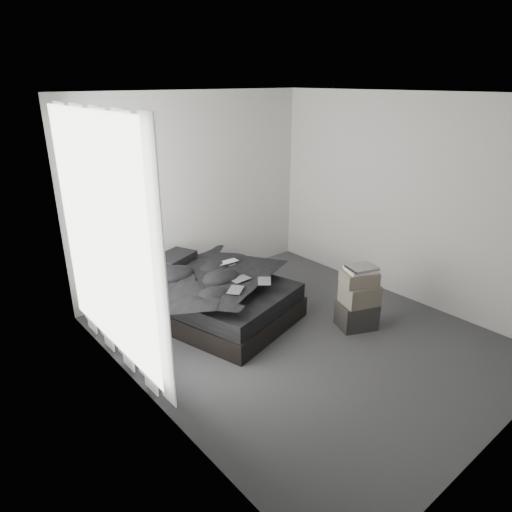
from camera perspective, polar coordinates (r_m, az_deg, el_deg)
floor at (r=5.25m, az=5.70°, el=-10.10°), size 3.60×4.20×0.01m
ceiling at (r=4.49m, az=6.97°, el=19.52°), size 3.60×4.20×0.01m
wall_back at (r=6.29m, az=-7.70°, el=7.99°), size 3.60×0.01×2.60m
wall_left at (r=3.70m, az=-13.53°, el=-2.02°), size 0.01×4.20×2.60m
wall_right at (r=6.10m, az=18.22°, el=6.69°), size 0.01×4.20×2.60m
window_left at (r=4.47m, az=-18.65°, el=2.19°), size 0.02×2.00×2.30m
curtain_left at (r=4.51m, az=-17.96°, el=1.49°), size 0.06×2.12×2.48m
bed at (r=5.62m, az=-5.01°, el=-6.44°), size 1.75×2.06×0.24m
mattress at (r=5.52m, az=-5.08°, el=-4.47°), size 1.69×2.00×0.19m
duvet at (r=5.41m, az=-4.80°, el=-2.69°), size 1.65×1.80×0.21m
pillow_lower at (r=5.86m, az=-10.57°, el=-1.51°), size 0.61×0.49×0.12m
pillow_upper at (r=5.85m, az=-10.11°, el=-0.31°), size 0.59×0.50×0.11m
laptop at (r=5.65m, az=-3.39°, el=-0.33°), size 0.29×0.20×0.02m
comic_a at (r=4.97m, az=-2.59°, el=-3.57°), size 0.27×0.25×0.01m
comic_b at (r=5.23m, az=-1.99°, el=-2.20°), size 0.23×0.16×0.01m
comic_c at (r=5.17m, az=1.05°, el=-2.40°), size 0.26×0.27×0.01m
side_stand at (r=5.61m, az=-14.06°, el=-4.70°), size 0.38×0.38×0.66m
papers at (r=5.47m, az=-14.24°, el=-1.55°), size 0.29×0.24×0.01m
floor_books at (r=5.44m, az=-10.48°, el=-8.28°), size 0.21×0.25×0.15m
box_lower at (r=5.49m, az=12.46°, el=-7.19°), size 0.52×0.47×0.31m
box_mid at (r=5.37m, az=12.82°, el=-4.64°), size 0.47×0.42×0.24m
box_upper at (r=5.28m, az=12.78°, el=-2.67°), size 0.47×0.44×0.16m
art_book_white at (r=5.25m, az=12.95°, el=-1.69°), size 0.39×0.36×0.03m
art_book_snake at (r=5.24m, az=13.11°, el=-1.40°), size 0.37×0.33×0.03m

